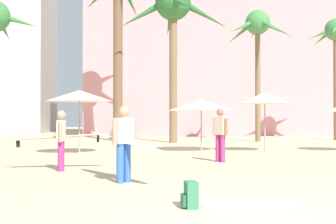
# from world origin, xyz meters

# --- Properties ---
(ground) EXTENTS (120.00, 120.00, 0.00)m
(ground) POSITION_xyz_m (0.00, 0.00, 0.00)
(ground) COLOR beige
(hotel_pink) EXTENTS (25.99, 8.08, 14.40)m
(hotel_pink) POSITION_xyz_m (7.87, 30.93, 7.20)
(hotel_pink) COLOR pink
(hotel_pink) RESTS_ON ground
(palm_tree_left) EXTENTS (3.95, 3.74, 7.79)m
(palm_tree_left) POSITION_xyz_m (11.49, 20.52, 6.27)
(palm_tree_left) COLOR brown
(palm_tree_left) RESTS_ON ground
(palm_tree_center) EXTENTS (6.43, 6.66, 9.01)m
(palm_tree_center) POSITION_xyz_m (0.76, 18.56, 7.37)
(palm_tree_center) COLOR brown
(palm_tree_center) RESTS_ON ground
(palm_tree_far_right) EXTENTS (4.48, 4.61, 7.84)m
(palm_tree_far_right) POSITION_xyz_m (5.89, 19.24, 6.50)
(palm_tree_far_right) COLOR brown
(palm_tree_far_right) RESTS_ON ground
(cafe_umbrella_0) EXTENTS (2.58, 2.58, 2.50)m
(cafe_umbrella_0) POSITION_xyz_m (-3.74, 11.35, 2.28)
(cafe_umbrella_0) COLOR gray
(cafe_umbrella_0) RESTS_ON ground
(cafe_umbrella_1) EXTENTS (2.17, 2.17, 2.48)m
(cafe_umbrella_1) POSITION_xyz_m (3.81, 11.67, 2.24)
(cafe_umbrella_1) COLOR gray
(cafe_umbrella_1) RESTS_ON ground
(cafe_umbrella_4) EXTENTS (2.77, 2.77, 2.20)m
(cafe_umbrella_4) POSITION_xyz_m (1.24, 12.24, 1.96)
(cafe_umbrella_4) COLOR gray
(cafe_umbrella_4) RESTS_ON ground
(beach_towel) EXTENTS (1.80, 1.27, 0.01)m
(beach_towel) POSITION_xyz_m (0.06, 1.20, 0.01)
(beach_towel) COLOR white
(beach_towel) RESTS_ON ground
(backpack) EXTENTS (0.26, 0.31, 0.42)m
(backpack) POSITION_xyz_m (-0.94, 1.03, 0.20)
(backpack) COLOR #367956
(backpack) RESTS_ON ground
(person_near_left) EXTENTS (3.02, 0.81, 1.62)m
(person_near_left) POSITION_xyz_m (-3.67, 6.20, 0.89)
(person_near_left) COLOR #B7337F
(person_near_left) RESTS_ON ground
(person_far_right) EXTENTS (1.88, 2.81, 1.68)m
(person_far_right) POSITION_xyz_m (-2.00, 3.93, 0.91)
(person_far_right) COLOR blue
(person_far_right) RESTS_ON ground
(person_far_left) EXTENTS (0.43, 0.54, 1.72)m
(person_far_left) POSITION_xyz_m (1.08, 7.91, 0.94)
(person_far_left) COLOR #B7337F
(person_far_left) RESTS_ON ground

